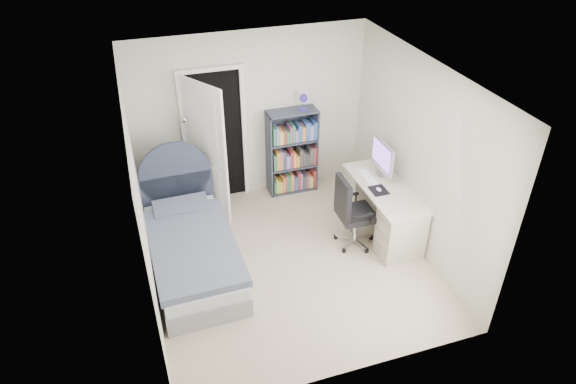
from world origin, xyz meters
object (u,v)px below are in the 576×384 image
object	(u,v)px
nightstand	(181,188)
bookcase	(293,154)
bed	(191,247)
office_chair	(351,209)
desk	(382,207)
floor_lamp	(188,172)

from	to	relation	value
nightstand	bookcase	world-z (taller)	bookcase
bed	office_chair	size ratio (longest dim) A/B	2.05
nightstand	desk	size ratio (longest dim) A/B	0.38
bed	desk	bearing A→B (deg)	-1.94
bed	nightstand	size ratio (longest dim) A/B	3.77
floor_lamp	desk	world-z (taller)	floor_lamp
floor_lamp	office_chair	size ratio (longest dim) A/B	1.43
bookcase	office_chair	size ratio (longest dim) A/B	1.53
floor_lamp	bed	bearing A→B (deg)	-98.09
desk	office_chair	xyz separation A→B (m)	(-0.54, -0.14, 0.17)
desk	bed	bearing A→B (deg)	178.06
nightstand	desk	distance (m)	2.88
bookcase	office_chair	xyz separation A→B (m)	(0.28, -1.54, -0.05)
nightstand	office_chair	bearing A→B (deg)	-37.13
nightstand	bookcase	distance (m)	1.74
bookcase	desk	size ratio (longest dim) A/B	1.06
nightstand	floor_lamp	distance (m)	0.27
bed	nightstand	bearing A→B (deg)	87.13
nightstand	floor_lamp	size ratio (longest dim) A/B	0.38
bed	bookcase	xyz separation A→B (m)	(1.78, 1.31, 0.32)
bed	office_chair	world-z (taller)	bed
bed	nightstand	distance (m)	1.29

